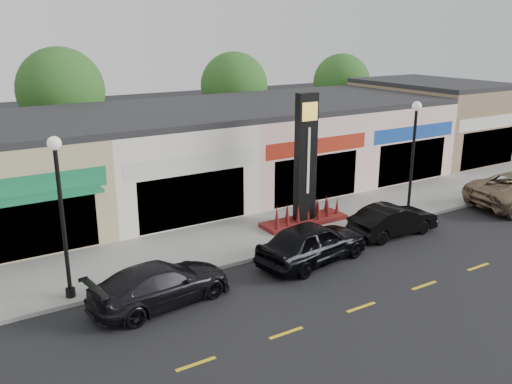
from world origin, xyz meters
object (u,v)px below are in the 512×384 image
(car_dark_sedan, at_px, (161,284))
(lamp_east_near, at_px, (413,147))
(pylon_sign, at_px, (305,179))
(car_black_sedan, at_px, (313,242))
(car_black_conv, at_px, (393,220))
(lamp_west_near, at_px, (61,202))

(car_dark_sedan, bearing_deg, lamp_east_near, -90.50)
(pylon_sign, relative_size, car_black_sedan, 1.24)
(car_black_conv, bearing_deg, lamp_east_near, -60.55)
(car_dark_sedan, height_order, car_black_conv, car_dark_sedan)
(pylon_sign, height_order, car_black_conv, pylon_sign)
(car_black_sedan, bearing_deg, lamp_west_near, 69.60)
(pylon_sign, relative_size, car_dark_sedan, 1.23)
(pylon_sign, relative_size, car_black_conv, 1.42)
(car_dark_sedan, height_order, car_black_sedan, car_black_sedan)
(lamp_east_near, height_order, pylon_sign, pylon_sign)
(lamp_west_near, distance_m, lamp_east_near, 16.00)
(lamp_west_near, height_order, pylon_sign, pylon_sign)
(lamp_west_near, distance_m, car_black_conv, 14.02)
(lamp_east_near, height_order, car_black_sedan, lamp_east_near)
(lamp_west_near, bearing_deg, car_black_sedan, -11.21)
(lamp_west_near, distance_m, car_black_sedan, 9.39)
(lamp_west_near, bearing_deg, car_black_conv, -5.37)
(lamp_west_near, relative_size, car_black_sedan, 1.13)
(car_dark_sedan, relative_size, car_black_conv, 1.16)
(lamp_east_near, bearing_deg, lamp_west_near, 180.00)
(car_black_sedan, relative_size, car_black_conv, 1.15)
(pylon_sign, bearing_deg, lamp_east_near, -18.75)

